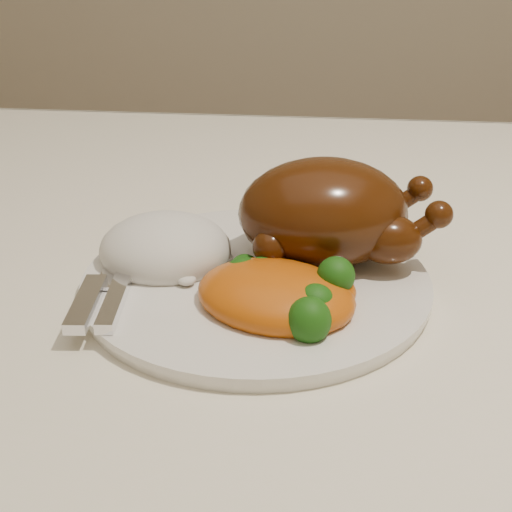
# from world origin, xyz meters

# --- Properties ---
(dining_table) EXTENTS (1.60, 0.90, 0.76)m
(dining_table) POSITION_xyz_m (0.00, 0.00, 0.67)
(dining_table) COLOR brown
(dining_table) RESTS_ON floor
(tablecloth) EXTENTS (1.73, 1.03, 0.18)m
(tablecloth) POSITION_xyz_m (0.00, 0.00, 0.74)
(tablecloth) COLOR white
(tablecloth) RESTS_ON dining_table
(dinner_plate) EXTENTS (0.35, 0.35, 0.01)m
(dinner_plate) POSITION_xyz_m (-0.11, -0.06, 0.77)
(dinner_plate) COLOR white
(dinner_plate) RESTS_ON tablecloth
(roast_chicken) EXTENTS (0.19, 0.14, 0.10)m
(roast_chicken) POSITION_xyz_m (-0.05, -0.01, 0.83)
(roast_chicken) COLOR #471E07
(roast_chicken) RESTS_ON dinner_plate
(rice_mound) EXTENTS (0.12, 0.11, 0.06)m
(rice_mound) POSITION_xyz_m (-0.19, -0.03, 0.79)
(rice_mound) COLOR white
(rice_mound) RESTS_ON dinner_plate
(mac_and_cheese) EXTENTS (0.16, 0.14, 0.05)m
(mac_and_cheese) POSITION_xyz_m (-0.08, -0.10, 0.79)
(mac_and_cheese) COLOR #D7590D
(mac_and_cheese) RESTS_ON dinner_plate
(cutlery) EXTENTS (0.05, 0.20, 0.01)m
(cutlery) POSITION_xyz_m (-0.23, -0.09, 0.79)
(cutlery) COLOR silver
(cutlery) RESTS_ON dinner_plate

